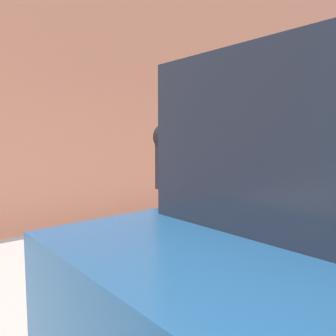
% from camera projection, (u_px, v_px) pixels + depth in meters
% --- Properties ---
extents(sidewalk, '(24.00, 2.80, 0.12)m').
position_uv_depth(sidewalk, '(128.00, 261.00, 3.75)').
color(sidewalk, '#ADAAA3').
rests_on(sidewalk, ground_plane).
extents(building_facade, '(24.00, 0.30, 6.34)m').
position_uv_depth(building_facade, '(54.00, 29.00, 5.12)').
color(building_facade, '#935642').
rests_on(building_facade, ground_plane).
extents(parking_meter, '(0.21, 0.15, 1.47)m').
position_uv_depth(parking_meter, '(168.00, 173.00, 2.63)').
color(parking_meter, slate).
rests_on(parking_meter, sidewalk).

